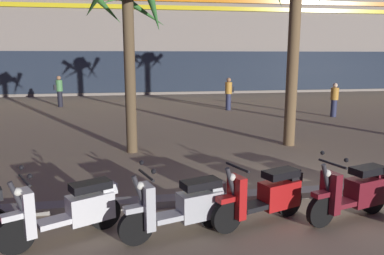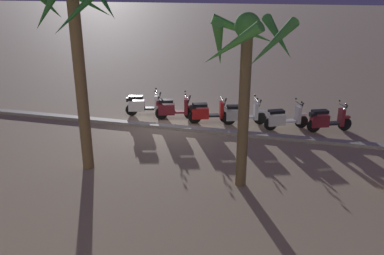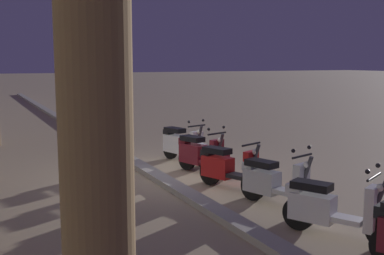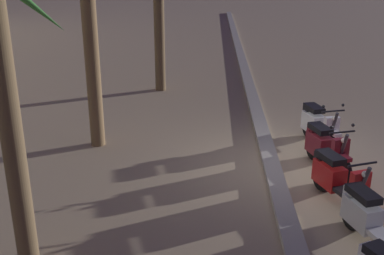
{
  "view_description": "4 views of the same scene",
  "coord_description": "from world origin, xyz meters",
  "px_view_note": "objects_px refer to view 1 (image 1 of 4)",
  "views": [
    {
      "loc": [
        -3.59,
        -6.33,
        2.68
      ],
      "look_at": [
        -2.19,
        2.24,
        1.02
      ],
      "focal_mm": 35.0,
      "sensor_mm": 36.0,
      "label": 1
    },
    {
      "loc": [
        -4.93,
        14.38,
        5.44
      ],
      "look_at": [
        -1.7,
        2.37,
        0.94
      ],
      "focal_mm": 37.6,
      "sensor_mm": 36.0,
      "label": 2
    },
    {
      "loc": [
        -9.89,
        3.98,
        2.64
      ],
      "look_at": [
        -1.69,
        0.08,
        1.38
      ],
      "focal_mm": 44.59,
      "sensor_mm": 36.0,
      "label": 3
    },
    {
      "loc": [
        -9.23,
        1.49,
        4.26
      ],
      "look_at": [
        -0.45,
        1.87,
        1.05
      ],
      "focal_mm": 43.53,
      "sensor_mm": 36.0,
      "label": 4
    }
  ],
  "objects_px": {
    "scooter_maroon_last_in_row": "(355,192)",
    "pedestrian_window_shopping": "(229,93)",
    "scooter_silver_mid_rear": "(184,206)",
    "palm_tree_near_sign": "(127,20)",
    "palm_tree_mid_walkway": "(297,0)",
    "scooter_red_mid_centre": "(266,196)",
    "pedestrian_by_palm_tree": "(59,90)",
    "scooter_white_far_back": "(72,209)",
    "pedestrian_strolling_near_curb": "(334,99)"
  },
  "relations": [
    {
      "from": "scooter_silver_mid_rear",
      "to": "pedestrian_window_shopping",
      "type": "height_order",
      "value": "pedestrian_window_shopping"
    },
    {
      "from": "scooter_red_mid_centre",
      "to": "palm_tree_mid_walkway",
      "type": "distance_m",
      "value": 6.84
    },
    {
      "from": "pedestrian_strolling_near_curb",
      "to": "pedestrian_window_shopping",
      "type": "bearing_deg",
      "value": 145.28
    },
    {
      "from": "scooter_white_far_back",
      "to": "pedestrian_window_shopping",
      "type": "relative_size",
      "value": 1.03
    },
    {
      "from": "scooter_maroon_last_in_row",
      "to": "pedestrian_strolling_near_curb",
      "type": "height_order",
      "value": "pedestrian_strolling_near_curb"
    },
    {
      "from": "scooter_silver_mid_rear",
      "to": "palm_tree_mid_walkway",
      "type": "height_order",
      "value": "palm_tree_mid_walkway"
    },
    {
      "from": "palm_tree_mid_walkway",
      "to": "pedestrian_strolling_near_curb",
      "type": "bearing_deg",
      "value": 48.98
    },
    {
      "from": "scooter_white_far_back",
      "to": "pedestrian_strolling_near_curb",
      "type": "relative_size",
      "value": 1.1
    },
    {
      "from": "scooter_white_far_back",
      "to": "pedestrian_by_palm_tree",
      "type": "bearing_deg",
      "value": 100.48
    },
    {
      "from": "scooter_white_far_back",
      "to": "scooter_maroon_last_in_row",
      "type": "distance_m",
      "value": 4.55
    },
    {
      "from": "scooter_white_far_back",
      "to": "scooter_silver_mid_rear",
      "type": "height_order",
      "value": "same"
    },
    {
      "from": "palm_tree_mid_walkway",
      "to": "palm_tree_near_sign",
      "type": "bearing_deg",
      "value": -179.05
    },
    {
      "from": "scooter_red_mid_centre",
      "to": "scooter_maroon_last_in_row",
      "type": "bearing_deg",
      "value": -3.98
    },
    {
      "from": "scooter_red_mid_centre",
      "to": "pedestrian_window_shopping",
      "type": "distance_m",
      "value": 12.99
    },
    {
      "from": "palm_tree_mid_walkway",
      "to": "pedestrian_strolling_near_curb",
      "type": "xyz_separation_m",
      "value": [
        4.18,
        4.8,
        -3.46
      ]
    },
    {
      "from": "scooter_white_far_back",
      "to": "pedestrian_window_shopping",
      "type": "height_order",
      "value": "pedestrian_window_shopping"
    },
    {
      "from": "palm_tree_near_sign",
      "to": "pedestrian_strolling_near_curb",
      "type": "distance_m",
      "value": 10.6
    },
    {
      "from": "pedestrian_by_palm_tree",
      "to": "pedestrian_strolling_near_curb",
      "type": "height_order",
      "value": "pedestrian_by_palm_tree"
    },
    {
      "from": "scooter_red_mid_centre",
      "to": "pedestrian_by_palm_tree",
      "type": "relative_size",
      "value": 1.04
    },
    {
      "from": "palm_tree_mid_walkway",
      "to": "scooter_white_far_back",
      "type": "bearing_deg",
      "value": -138.1
    },
    {
      "from": "scooter_maroon_last_in_row",
      "to": "pedestrian_window_shopping",
      "type": "relative_size",
      "value": 1.04
    },
    {
      "from": "scooter_white_far_back",
      "to": "scooter_maroon_last_in_row",
      "type": "xyz_separation_m",
      "value": [
        4.55,
        -0.06,
        0.02
      ]
    },
    {
      "from": "palm_tree_mid_walkway",
      "to": "palm_tree_near_sign",
      "type": "distance_m",
      "value": 4.84
    },
    {
      "from": "scooter_silver_mid_rear",
      "to": "palm_tree_mid_walkway",
      "type": "xyz_separation_m",
      "value": [
        4.02,
        5.23,
        3.8
      ]
    },
    {
      "from": "scooter_red_mid_centre",
      "to": "pedestrian_strolling_near_curb",
      "type": "relative_size",
      "value": 1.14
    },
    {
      "from": "scooter_red_mid_centre",
      "to": "pedestrian_window_shopping",
      "type": "relative_size",
      "value": 1.06
    },
    {
      "from": "scooter_maroon_last_in_row",
      "to": "pedestrian_window_shopping",
      "type": "distance_m",
      "value": 12.86
    },
    {
      "from": "scooter_red_mid_centre",
      "to": "scooter_maroon_last_in_row",
      "type": "distance_m",
      "value": 1.5
    },
    {
      "from": "palm_tree_near_sign",
      "to": "pedestrian_window_shopping",
      "type": "bearing_deg",
      "value": 57.75
    },
    {
      "from": "scooter_maroon_last_in_row",
      "to": "palm_tree_mid_walkway",
      "type": "distance_m",
      "value": 6.49
    },
    {
      "from": "scooter_red_mid_centre",
      "to": "pedestrian_window_shopping",
      "type": "bearing_deg",
      "value": 77.94
    },
    {
      "from": "scooter_white_far_back",
      "to": "scooter_maroon_last_in_row",
      "type": "height_order",
      "value": "same"
    },
    {
      "from": "scooter_red_mid_centre",
      "to": "palm_tree_mid_walkway",
      "type": "bearing_deg",
      "value": 62.47
    },
    {
      "from": "scooter_white_far_back",
      "to": "pedestrian_window_shopping",
      "type": "distance_m",
      "value": 13.99
    },
    {
      "from": "scooter_silver_mid_rear",
      "to": "scooter_red_mid_centre",
      "type": "height_order",
      "value": "scooter_silver_mid_rear"
    },
    {
      "from": "scooter_silver_mid_rear",
      "to": "pedestrian_strolling_near_curb",
      "type": "height_order",
      "value": "pedestrian_strolling_near_curb"
    },
    {
      "from": "palm_tree_near_sign",
      "to": "pedestrian_by_palm_tree",
      "type": "xyz_separation_m",
      "value": [
        -3.72,
        10.34,
        -2.74
      ]
    },
    {
      "from": "scooter_maroon_last_in_row",
      "to": "palm_tree_mid_walkway",
      "type": "relative_size",
      "value": 0.29
    },
    {
      "from": "scooter_white_far_back",
      "to": "scooter_red_mid_centre",
      "type": "relative_size",
      "value": 0.97
    },
    {
      "from": "palm_tree_mid_walkway",
      "to": "scooter_maroon_last_in_row",
      "type": "bearing_deg",
      "value": -102.39
    },
    {
      "from": "palm_tree_near_sign",
      "to": "scooter_silver_mid_rear",
      "type": "bearing_deg",
      "value": -81.43
    },
    {
      "from": "scooter_silver_mid_rear",
      "to": "scooter_red_mid_centre",
      "type": "relative_size",
      "value": 1.01
    },
    {
      "from": "palm_tree_near_sign",
      "to": "pedestrian_strolling_near_curb",
      "type": "height_order",
      "value": "palm_tree_near_sign"
    },
    {
      "from": "scooter_red_mid_centre",
      "to": "palm_tree_near_sign",
      "type": "distance_m",
      "value": 6.28
    },
    {
      "from": "scooter_maroon_last_in_row",
      "to": "pedestrian_by_palm_tree",
      "type": "distance_m",
      "value": 17.1
    },
    {
      "from": "palm_tree_near_sign",
      "to": "scooter_red_mid_centre",
      "type": "bearing_deg",
      "value": -66.47
    },
    {
      "from": "scooter_silver_mid_rear",
      "to": "palm_tree_near_sign",
      "type": "distance_m",
      "value": 6.1
    },
    {
      "from": "scooter_silver_mid_rear",
      "to": "scooter_maroon_last_in_row",
      "type": "bearing_deg",
      "value": 1.6
    },
    {
      "from": "pedestrian_window_shopping",
      "to": "pedestrian_by_palm_tree",
      "type": "height_order",
      "value": "pedestrian_by_palm_tree"
    },
    {
      "from": "palm_tree_near_sign",
      "to": "pedestrian_strolling_near_curb",
      "type": "relative_size",
      "value": 3.15
    }
  ]
}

